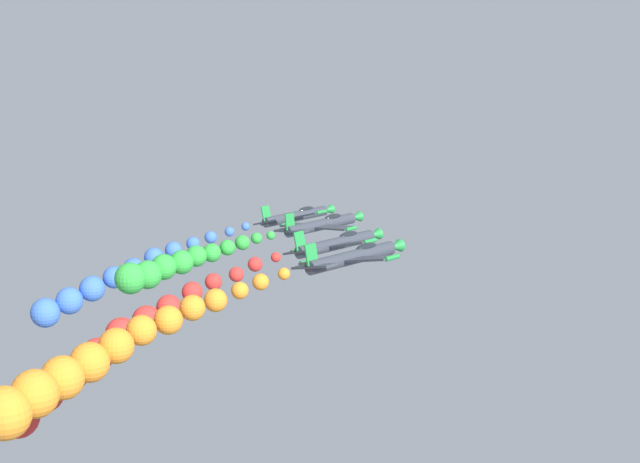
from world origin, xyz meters
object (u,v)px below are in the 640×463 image
object	(u,v)px
airplane_left_inner	(322,224)
airplane_right_inner	(337,243)
airplane_lead	(297,216)
airplane_left_outer	(353,257)

from	to	relation	value
airplane_left_inner	airplane_right_inner	xyz separation A→B (m)	(10.35, -8.49, 1.25)
airplane_lead	airplane_left_inner	world-z (taller)	airplane_left_inner
airplane_left_inner	airplane_left_outer	distance (m)	26.23
airplane_left_outer	airplane_left_inner	bearing A→B (deg)	140.27
airplane_right_inner	airplane_left_outer	size ratio (longest dim) A/B	1.00
airplane_lead	airplane_left_outer	world-z (taller)	airplane_left_outer
airplane_left_inner	airplane_lead	bearing A→B (deg)	147.74
airplane_left_outer	airplane_right_inner	bearing A→B (deg)	139.88
airplane_left_inner	airplane_right_inner	size ratio (longest dim) A/B	1.00
airplane_lead	airplane_right_inner	world-z (taller)	airplane_right_inner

